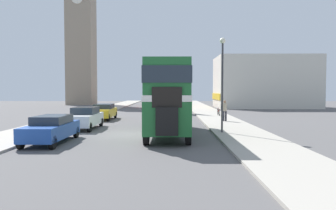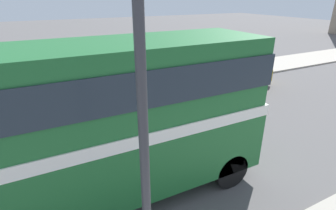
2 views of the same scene
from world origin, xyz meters
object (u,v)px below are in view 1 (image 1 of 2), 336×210
Objects in this scene: double_decker_bus at (168,93)px; car_parked_mid at (85,118)px; car_parked_near at (51,129)px; bicycle_on_pavement at (219,112)px; street_lamp at (222,71)px; pedestrian_walking at (225,109)px; bus_distant at (163,92)px; church_tower at (81,4)px; car_parked_far at (104,111)px.

double_decker_bus reaches higher than car_parked_mid.
bicycle_on_pavement is at bearing 56.41° from car_parked_near.
pedestrian_walking is at bearing 79.54° from street_lamp.
pedestrian_walking is (10.63, 4.64, 0.32)m from car_parked_mid.
bus_distant is at bearing 102.71° from pedestrian_walking.
bus_distant is 31.32m from car_parked_mid.
street_lamp reaches higher than car_parked_mid.
car_parked_mid is at bearing -74.34° from church_tower.
street_lamp is (-1.35, -7.28, 2.84)m from pedestrian_walking.
double_decker_bus is at bearing 27.91° from car_parked_near.
pedestrian_walking is at bearing -57.63° from church_tower.
church_tower reaches higher than car_parked_far.
church_tower is (-10.59, 31.17, 17.91)m from car_parked_far.
bus_distant is (-1.21, 33.78, -0.12)m from double_decker_bus.
pedestrian_walking is at bearing 57.81° from double_decker_bus.
church_tower reaches higher than street_lamp.
car_parked_far is at bearing 121.15° from double_decker_bus.
car_parked_mid is (-5.91, 2.86, -1.79)m from double_decker_bus.
double_decker_bus reaches higher than pedestrian_walking.
car_parked_far is 0.76× the size of street_lamp.
church_tower is (-10.76, 38.39, 17.88)m from car_parked_mid.
bus_distant is 1.78× the size of street_lamp.
double_decker_bus is at bearing -110.54° from bicycle_on_pavement.
street_lamp is at bearing -46.19° from car_parked_far.
car_parked_far is 2.55× the size of bicycle_on_pavement.
double_decker_bus reaches higher than bicycle_on_pavement.
bicycle_on_pavement is 0.05× the size of church_tower.
bus_distant is at bearing 97.78° from street_lamp.
street_lamp is 47.98m from church_tower.
street_lamp is (9.46, -9.86, 3.20)m from car_parked_far.
bus_distant is at bearing 81.36° from car_parked_mid.
car_parked_mid is 0.99× the size of car_parked_far.
double_decker_bus is 1.66× the size of street_lamp.
church_tower reaches higher than pedestrian_walking.
car_parked_far is at bearing 133.81° from street_lamp.
bus_distant is 26.98m from pedestrian_walking.
bicycle_on_pavement is at bearing 69.46° from double_decker_bus.
bus_distant is 24.27m from car_parked_far.
bicycle_on_pavement is 13.92m from street_lamp.
church_tower reaches higher than bus_distant.
car_parked_mid is at bearing -135.73° from bicycle_on_pavement.
car_parked_far is (-6.09, 10.07, -1.82)m from double_decker_bus.
double_decker_bus is 33.80m from bus_distant.
church_tower is at bearing 154.23° from bus_distant.
car_parked_far is at bearing 91.41° from car_parked_mid.
church_tower is (-20.05, 41.04, 14.71)m from street_lamp.
car_parked_far is 11.11m from pedestrian_walking.
pedestrian_walking is at bearing -13.42° from car_parked_far.
bus_distant is at bearing 78.38° from car_parked_far.
pedestrian_walking is 0.05× the size of church_tower.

